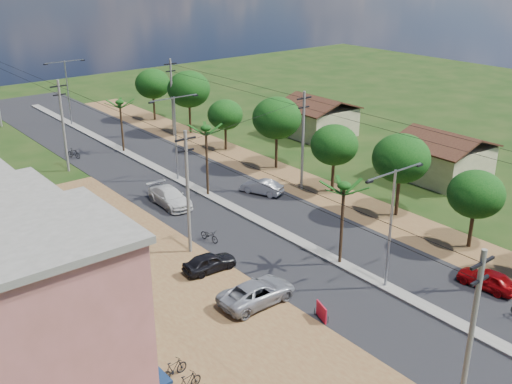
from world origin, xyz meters
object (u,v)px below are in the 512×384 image
(car_silver_mid, at_px, (262,187))
(roadside_sign, at_px, (321,312))
(car_parked_silver, at_px, (257,293))
(car_red_near, at_px, (487,279))
(car_white_far, at_px, (170,197))
(car_parked_dark, at_px, (210,262))

(car_silver_mid, xyz_separation_m, roadside_sign, (-9.75, -17.46, -0.13))
(car_parked_silver, bearing_deg, car_red_near, -122.44)
(car_red_near, height_order, car_white_far, car_white_far)
(car_parked_dark, bearing_deg, car_silver_mid, -49.33)
(car_red_near, distance_m, car_silver_mid, 21.53)
(car_silver_mid, bearing_deg, roadside_sign, 39.16)
(car_parked_silver, height_order, car_parked_dark, car_parked_silver)
(car_red_near, xyz_separation_m, car_parked_silver, (-12.50, 7.80, 0.06))
(car_red_near, xyz_separation_m, car_white_far, (-8.72, 24.32, 0.10))
(roadside_sign, bearing_deg, car_white_far, 102.81)
(car_red_near, relative_size, car_white_far, 0.74)
(car_white_far, distance_m, car_parked_dark, 12.04)
(car_silver_mid, relative_size, car_white_far, 0.75)
(car_parked_silver, relative_size, roadside_sign, 4.23)
(car_white_far, xyz_separation_m, car_parked_silver, (-3.78, -16.52, -0.04))
(car_red_near, height_order, car_parked_dark, car_red_near)
(car_parked_dark, bearing_deg, car_parked_silver, -176.10)
(car_silver_mid, distance_m, roadside_sign, 20.00)
(car_red_near, relative_size, car_silver_mid, 0.98)
(car_parked_dark, relative_size, roadside_sign, 3.11)
(car_silver_mid, height_order, car_white_far, car_white_far)
(car_red_near, distance_m, car_parked_silver, 14.73)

